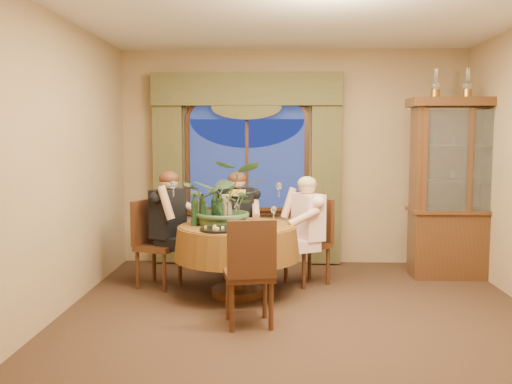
{
  "coord_description": "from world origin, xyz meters",
  "views": [
    {
      "loc": [
        -0.23,
        -5.03,
        1.67
      ],
      "look_at": [
        -0.43,
        0.85,
        1.1
      ],
      "focal_mm": 40.0,
      "sensor_mm": 36.0,
      "label": 1
    }
  ],
  "objects_px": {
    "centerpiece_plant": "(226,170)",
    "chair_back": "(159,244)",
    "china_cabinet": "(464,189)",
    "chair_front_left": "(249,272)",
    "oil_lamp_right": "(499,83)",
    "chair_back_right": "(239,237)",
    "wine_bottle_3": "(195,210)",
    "person_back": "(168,229)",
    "person_scarf": "(237,224)",
    "wine_bottle_0": "(215,207)",
    "chair_right": "(307,242)",
    "person_pink": "(308,231)",
    "wine_bottle_4": "(220,210)",
    "oil_lamp_left": "(435,83)",
    "olive_bowl": "(242,224)",
    "dining_table": "(237,260)",
    "wine_bottle_2": "(202,209)",
    "stoneware_vase": "(225,209)",
    "wine_bottle_1": "(201,208)",
    "oil_lamp_center": "(467,83)"
  },
  "relations": [
    {
      "from": "person_scarf",
      "to": "wine_bottle_0",
      "type": "height_order",
      "value": "person_scarf"
    },
    {
      "from": "chair_back",
      "to": "wine_bottle_3",
      "type": "xyz_separation_m",
      "value": [
        0.46,
        -0.36,
        0.44
      ]
    },
    {
      "from": "person_scarf",
      "to": "wine_bottle_3",
      "type": "distance_m",
      "value": 1.06
    },
    {
      "from": "chair_right",
      "to": "person_pink",
      "type": "distance_m",
      "value": 0.18
    },
    {
      "from": "oil_lamp_right",
      "to": "chair_back_right",
      "type": "bearing_deg",
      "value": -178.95
    },
    {
      "from": "person_back",
      "to": "wine_bottle_2",
      "type": "bearing_deg",
      "value": 75.57
    },
    {
      "from": "oil_lamp_left",
      "to": "chair_back_right",
      "type": "distance_m",
      "value": 2.92
    },
    {
      "from": "dining_table",
      "to": "chair_back",
      "type": "xyz_separation_m",
      "value": [
        -0.89,
        0.32,
        0.1
      ]
    },
    {
      "from": "stoneware_vase",
      "to": "olive_bowl",
      "type": "bearing_deg",
      "value": -47.22
    },
    {
      "from": "china_cabinet",
      "to": "oil_lamp_right",
      "type": "xyz_separation_m",
      "value": [
        0.37,
        0.0,
        1.23
      ]
    },
    {
      "from": "person_back",
      "to": "centerpiece_plant",
      "type": "distance_m",
      "value": 1.0
    },
    {
      "from": "centerpiece_plant",
      "to": "wine_bottle_4",
      "type": "relative_size",
      "value": 2.92
    },
    {
      "from": "chair_back_right",
      "to": "person_back",
      "type": "bearing_deg",
      "value": 30.03
    },
    {
      "from": "person_back",
      "to": "chair_back_right",
      "type": "bearing_deg",
      "value": 146.69
    },
    {
      "from": "oil_lamp_left",
      "to": "chair_front_left",
      "type": "bearing_deg",
      "value": -138.64
    },
    {
      "from": "chair_back_right",
      "to": "person_scarf",
      "type": "xyz_separation_m",
      "value": [
        -0.03,
        0.06,
        0.15
      ]
    },
    {
      "from": "oil_lamp_center",
      "to": "chair_back_right",
      "type": "xyz_separation_m",
      "value": [
        -2.65,
        -0.06,
        -1.81
      ]
    },
    {
      "from": "dining_table",
      "to": "oil_lamp_right",
      "type": "bearing_deg",
      "value": 16.71
    },
    {
      "from": "dining_table",
      "to": "olive_bowl",
      "type": "distance_m",
      "value": 0.41
    },
    {
      "from": "china_cabinet",
      "to": "chair_back",
      "type": "height_order",
      "value": "china_cabinet"
    },
    {
      "from": "chair_front_left",
      "to": "stoneware_vase",
      "type": "relative_size",
      "value": 3.12
    },
    {
      "from": "person_scarf",
      "to": "wine_bottle_2",
      "type": "bearing_deg",
      "value": 67.28
    },
    {
      "from": "dining_table",
      "to": "person_back",
      "type": "relative_size",
      "value": 1.01
    },
    {
      "from": "person_back",
      "to": "person_scarf",
      "type": "xyz_separation_m",
      "value": [
        0.74,
        0.53,
        -0.02
      ]
    },
    {
      "from": "person_pink",
      "to": "wine_bottle_0",
      "type": "xyz_separation_m",
      "value": [
        -1.02,
        -0.24,
        0.29
      ]
    },
    {
      "from": "wine_bottle_0",
      "to": "person_back",
      "type": "bearing_deg",
      "value": 159.92
    },
    {
      "from": "olive_bowl",
      "to": "chair_back",
      "type": "bearing_deg",
      "value": 158.07
    },
    {
      "from": "china_cabinet",
      "to": "chair_front_left",
      "type": "bearing_deg",
      "value": -143.17
    },
    {
      "from": "chair_right",
      "to": "wine_bottle_3",
      "type": "distance_m",
      "value": 1.39
    },
    {
      "from": "oil_lamp_right",
      "to": "wine_bottle_0",
      "type": "distance_m",
      "value": 3.6
    },
    {
      "from": "chair_back_right",
      "to": "chair_front_left",
      "type": "distance_m",
      "value": 1.8
    },
    {
      "from": "china_cabinet",
      "to": "chair_back_right",
      "type": "bearing_deg",
      "value": -178.8
    },
    {
      "from": "person_back",
      "to": "centerpiece_plant",
      "type": "xyz_separation_m",
      "value": [
        0.68,
        -0.28,
        0.68
      ]
    },
    {
      "from": "person_scarf",
      "to": "stoneware_vase",
      "type": "height_order",
      "value": "person_scarf"
    },
    {
      "from": "oil_lamp_left",
      "to": "wine_bottle_4",
      "type": "distance_m",
      "value": 2.94
    },
    {
      "from": "chair_front_left",
      "to": "wine_bottle_0",
      "type": "xyz_separation_m",
      "value": [
        -0.42,
        1.11,
        0.44
      ]
    },
    {
      "from": "chair_back_right",
      "to": "olive_bowl",
      "type": "xyz_separation_m",
      "value": [
        0.08,
        -0.9,
        0.3
      ]
    },
    {
      "from": "oil_lamp_center",
      "to": "chair_right",
      "type": "distance_m",
      "value": 2.63
    },
    {
      "from": "centerpiece_plant",
      "to": "chair_back",
      "type": "bearing_deg",
      "value": 163.06
    },
    {
      "from": "oil_lamp_left",
      "to": "chair_back",
      "type": "bearing_deg",
      "value": -169.62
    },
    {
      "from": "chair_front_left",
      "to": "person_scarf",
      "type": "relative_size",
      "value": 0.76
    },
    {
      "from": "oil_lamp_right",
      "to": "wine_bottle_4",
      "type": "xyz_separation_m",
      "value": [
        -3.16,
        -0.93,
        -1.38
      ]
    },
    {
      "from": "chair_right",
      "to": "wine_bottle_4",
      "type": "distance_m",
      "value": 1.16
    },
    {
      "from": "olive_bowl",
      "to": "wine_bottle_3",
      "type": "distance_m",
      "value": 0.51
    },
    {
      "from": "dining_table",
      "to": "chair_front_left",
      "type": "distance_m",
      "value": 0.96
    },
    {
      "from": "person_back",
      "to": "wine_bottle_0",
      "type": "xyz_separation_m",
      "value": [
        0.54,
        -0.2,
        0.27
      ]
    },
    {
      "from": "dining_table",
      "to": "olive_bowl",
      "type": "bearing_deg",
      "value": -48.34
    },
    {
      "from": "oil_lamp_left",
      "to": "wine_bottle_1",
      "type": "bearing_deg",
      "value": -162.89
    },
    {
      "from": "stoneware_vase",
      "to": "oil_lamp_left",
      "type": "bearing_deg",
      "value": 17.53
    },
    {
      "from": "oil_lamp_left",
      "to": "wine_bottle_3",
      "type": "height_order",
      "value": "oil_lamp_left"
    }
  ]
}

